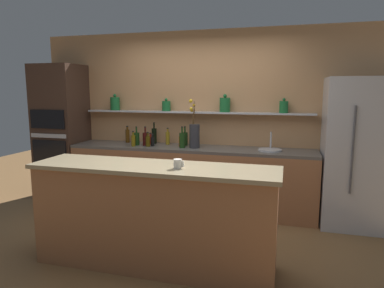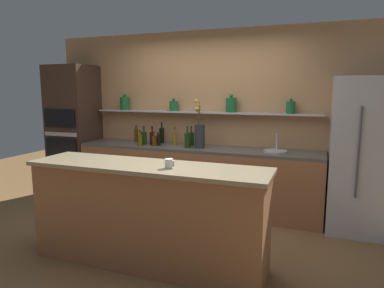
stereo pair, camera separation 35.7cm
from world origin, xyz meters
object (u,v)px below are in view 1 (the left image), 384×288
at_px(bottle_wine_0, 154,136).
at_px(bottle_spirit_7, 128,136).
at_px(coffee_mug, 178,164).
at_px(bottle_sauce_2, 150,139).
at_px(bottle_oil_8, 168,138).
at_px(bottle_wine_9, 185,138).
at_px(bottle_oil_1, 133,140).
at_px(refrigerator, 361,153).
at_px(flower_vase, 194,135).
at_px(oven_tower, 62,132).
at_px(bottle_oil_11, 148,141).
at_px(bottle_sauce_4, 181,141).
at_px(bottle_wine_6, 137,139).
at_px(sink_fixture, 270,149).
at_px(bottle_wine_10, 182,140).
at_px(bottle_sauce_5, 152,141).
at_px(bottle_wine_3, 145,139).

distance_m(bottle_wine_0, bottle_spirit_7, 0.44).
bearing_deg(coffee_mug, bottle_sauce_2, 119.10).
bearing_deg(bottle_spirit_7, bottle_oil_8, -1.80).
relative_size(bottle_sauce_2, bottle_wine_9, 0.61).
relative_size(bottle_oil_1, bottle_wine_9, 0.78).
height_order(bottle_wine_0, coffee_mug, bottle_wine_0).
distance_m(bottle_spirit_7, coffee_mug, 2.41).
relative_size(refrigerator, flower_vase, 2.75).
height_order(oven_tower, bottle_wine_9, oven_tower).
bearing_deg(bottle_oil_8, bottle_wine_0, 170.41).
bearing_deg(bottle_wine_9, bottle_oil_11, -152.03).
relative_size(flower_vase, bottle_oil_11, 3.21).
relative_size(bottle_wine_0, coffee_mug, 3.38).
relative_size(bottle_sauce_4, bottle_spirit_7, 0.75).
relative_size(bottle_oil_1, bottle_wine_6, 0.79).
xyz_separation_m(refrigerator, sink_fixture, (-1.12, 0.05, -0.00)).
bearing_deg(bottle_sauce_2, bottle_oil_8, 10.53).
distance_m(bottle_oil_8, coffee_mug, 2.06).
distance_m(bottle_sauce_4, bottle_wine_9, 0.12).
bearing_deg(oven_tower, bottle_wine_10, -2.55).
bearing_deg(bottle_wine_9, bottle_oil_8, 178.69).
xyz_separation_m(sink_fixture, bottle_sauce_4, (-1.28, 0.02, 0.06)).
height_order(refrigerator, bottle_wine_9, refrigerator).
height_order(flower_vase, bottle_oil_11, flower_vase).
bearing_deg(oven_tower, bottle_sauce_5, -2.29).
xyz_separation_m(bottle_wine_9, coffee_mug, (0.50, -1.90, 0.04)).
height_order(bottle_wine_9, bottle_wine_10, bottle_wine_10).
bearing_deg(flower_vase, bottle_oil_1, -173.47).
height_order(sink_fixture, bottle_wine_6, bottle_wine_6).
xyz_separation_m(bottle_wine_0, bottle_wine_6, (-0.19, -0.22, -0.02)).
height_order(bottle_wine_6, bottle_oil_11, bottle_wine_6).
bearing_deg(sink_fixture, bottle_oil_11, -175.72).
distance_m(bottle_wine_3, bottle_oil_8, 0.34).
distance_m(flower_vase, sink_fixture, 1.07).
bearing_deg(bottle_wine_10, bottle_wine_3, 174.75).
height_order(bottle_oil_1, bottle_sauce_4, bottle_oil_1).
bearing_deg(bottle_wine_0, bottle_wine_6, -130.41).
bearing_deg(bottle_wine_3, bottle_sauce_2, 79.71).
relative_size(oven_tower, bottle_wine_10, 6.92).
relative_size(flower_vase, bottle_wine_0, 2.11).
distance_m(flower_vase, bottle_sauce_2, 0.75).
relative_size(flower_vase, bottle_sauce_5, 3.79).
bearing_deg(bottle_wine_0, bottle_oil_11, -85.86).
height_order(bottle_wine_0, bottle_wine_10, bottle_wine_0).
distance_m(sink_fixture, bottle_wine_6, 1.95).
bearing_deg(bottle_spirit_7, bottle_sauce_4, -8.60).
relative_size(sink_fixture, bottle_wine_0, 0.97).
height_order(refrigerator, coffee_mug, refrigerator).
distance_m(refrigerator, bottle_wine_6, 3.07).
height_order(bottle_spirit_7, bottle_wine_10, bottle_wine_10).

